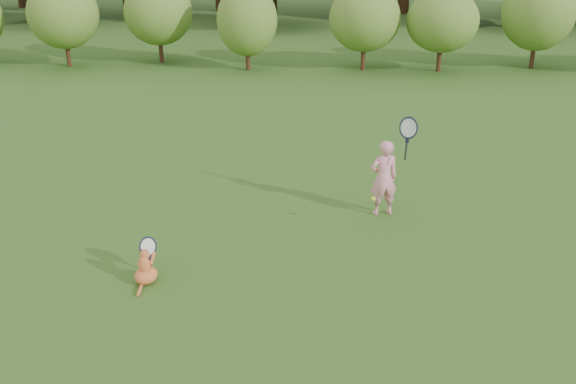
# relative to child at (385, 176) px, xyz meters

# --- Properties ---
(ground) EXTENTS (100.00, 100.00, 0.00)m
(ground) POSITION_rel_child_xyz_m (-1.64, -1.68, -0.63)
(ground) COLOR #244E16
(ground) RESTS_ON ground
(shrub_row) EXTENTS (28.00, 3.00, 2.80)m
(shrub_row) POSITION_rel_child_xyz_m (-1.64, 11.32, 0.77)
(shrub_row) COLOR #4C7023
(shrub_row) RESTS_ON ground
(child) EXTENTS (0.71, 0.46, 1.81)m
(child) POSITION_rel_child_xyz_m (0.00, 0.00, 0.00)
(child) COLOR pink
(child) RESTS_ON ground
(cat) EXTENTS (0.44, 0.67, 0.64)m
(cat) POSITION_rel_child_xyz_m (-3.16, -2.28, -0.39)
(cat) COLOR #D65D29
(cat) RESTS_ON ground
(tennis_ball) EXTENTS (0.07, 0.07, 0.07)m
(tennis_ball) POSITION_rel_child_xyz_m (-0.22, -0.71, -0.08)
(tennis_ball) COLOR #C7E51B
(tennis_ball) RESTS_ON ground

